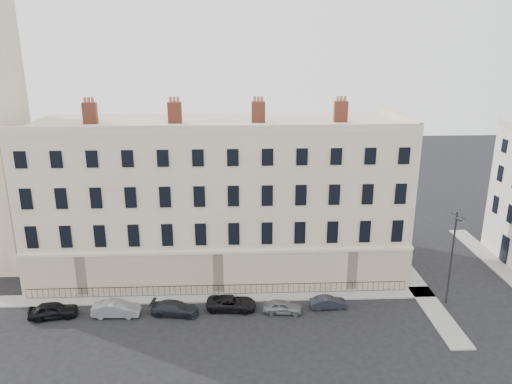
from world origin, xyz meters
TOP-DOWN VIEW (x-y plane):
  - ground at (0.00, 0.00)m, footprint 160.00×160.00m
  - terrace at (-5.97, 11.97)m, footprint 36.22×12.22m
  - pavement_terrace at (-10.00, 5.00)m, footprint 48.00×2.00m
  - pavement_east_return at (13.00, 8.00)m, footprint 2.00×24.00m
  - pavement_adjacent at (23.00, 10.00)m, footprint 2.00×20.00m
  - railings at (-6.00, 5.40)m, footprint 35.00×0.04m
  - car_a at (-19.99, 2.24)m, footprint 4.23×2.21m
  - car_b at (-14.68, 2.25)m, footprint 4.10×1.54m
  - car_c at (-9.66, 2.23)m, footprint 4.34×2.27m
  - car_d at (-4.79, 2.86)m, footprint 4.54×2.43m
  - car_e at (-0.36, 2.10)m, footprint 3.57×1.80m
  - car_f at (3.76, 2.72)m, footprint 3.31×1.36m
  - streetlamp at (14.52, 3.02)m, footprint 0.75×1.83m

SIDE VIEW (x-z plane):
  - ground at x=0.00m, z-range 0.00..0.00m
  - pavement_terrace at x=-10.00m, z-range 0.00..0.12m
  - pavement_east_return at x=13.00m, z-range 0.00..0.12m
  - pavement_adjacent at x=23.00m, z-range 0.00..0.12m
  - car_f at x=3.76m, z-range 0.00..1.07m
  - railings at x=-6.00m, z-range 0.07..1.03m
  - car_e at x=-0.36m, z-range 0.00..1.17m
  - car_c at x=-9.66m, z-range 0.00..1.20m
  - car_d at x=-4.79m, z-range 0.00..1.21m
  - car_b at x=-14.68m, z-range 0.00..1.34m
  - car_a at x=-19.99m, z-range 0.00..1.37m
  - streetlamp at x=14.52m, z-range 0.47..9.22m
  - terrace at x=-5.97m, z-range -1.00..16.00m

